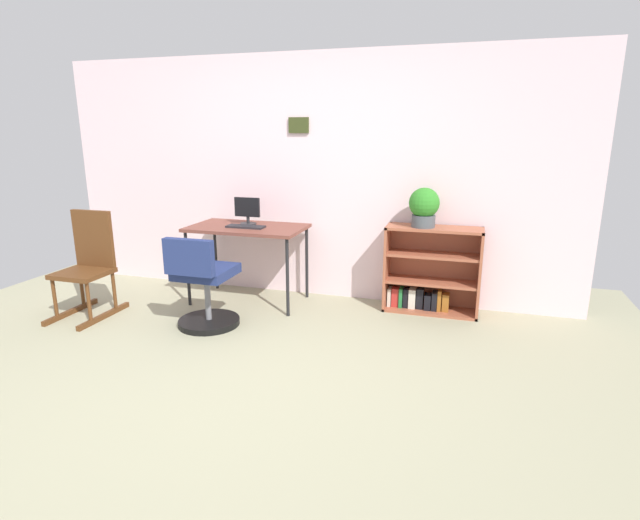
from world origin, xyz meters
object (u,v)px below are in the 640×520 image
keyboard (246,227)px  rocking_chair (88,264)px  desk (247,232)px  monitor (247,211)px  bookshelf_low (430,273)px  office_chair (204,288)px  potted_plant_on_shelf (424,206)px

keyboard → rocking_chair: bearing=-152.1°
desk → monitor: bearing=110.4°
desk → bookshelf_low: bookshelf_low is taller
keyboard → rocking_chair: size_ratio=0.38×
desk → bookshelf_low: (1.70, 0.25, -0.33)m
office_chair → rocking_chair: rocking_chair is taller
desk → rocking_chair: size_ratio=1.16×
bookshelf_low → potted_plant_on_shelf: bearing=-146.1°
monitor → potted_plant_on_shelf: potted_plant_on_shelf is taller
desk → keyboard: (0.02, -0.07, 0.07)m
monitor → bookshelf_low: (1.73, 0.17, -0.52)m
office_chair → rocking_chair: size_ratio=0.86×
office_chair → bookshelf_low: 2.02m
office_chair → potted_plant_on_shelf: size_ratio=2.31×
potted_plant_on_shelf → bookshelf_low: bearing=33.9°
office_chair → bookshelf_low: bearing=28.8°
monitor → bookshelf_low: monitor is taller
monitor → rocking_chair: (-1.19, -0.81, -0.41)m
office_chair → potted_plant_on_shelf: bearing=28.5°
bookshelf_low → monitor: bearing=-174.5°
office_chair → desk: bearing=83.9°
office_chair → potted_plant_on_shelf: 2.02m
keyboard → bookshelf_low: (1.68, 0.32, -0.40)m
rocking_chair → bookshelf_low: rocking_chair is taller
keyboard → office_chair: 0.77m
office_chair → potted_plant_on_shelf: potted_plant_on_shelf is taller
keyboard → bookshelf_low: bearing=10.7°
monitor → keyboard: bearing=-72.7°
office_chair → keyboard: bearing=82.0°
monitor → office_chair: bearing=-93.2°
monitor → keyboard: (0.05, -0.15, -0.12)m
keyboard → potted_plant_on_shelf: 1.63m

